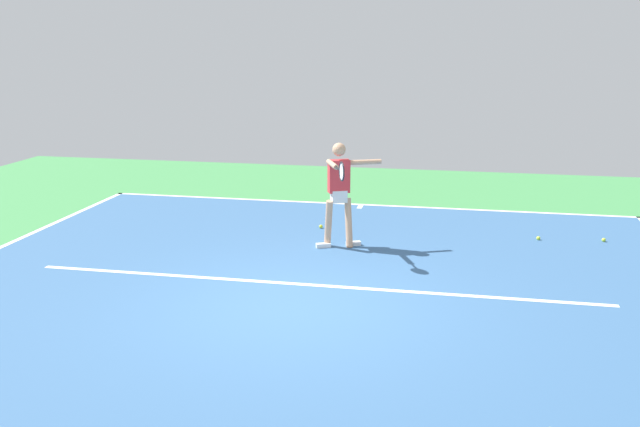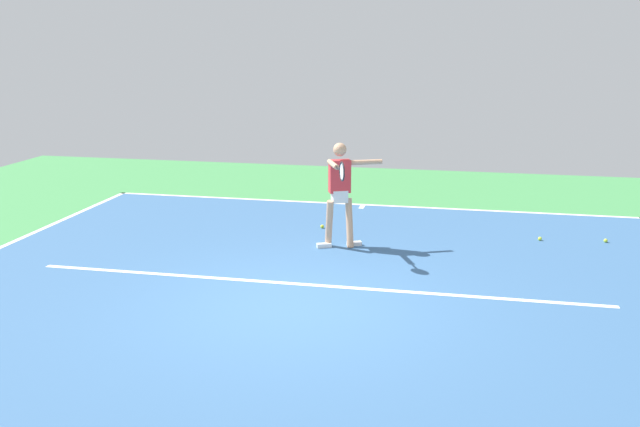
% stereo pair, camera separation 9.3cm
% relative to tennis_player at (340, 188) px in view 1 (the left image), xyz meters
% --- Properties ---
extents(ground_plane, '(20.24, 20.24, 0.00)m').
position_rel_tennis_player_xyz_m(ground_plane, '(0.08, 2.74, -1.00)').
color(ground_plane, '#428E4C').
extents(court_surface, '(10.89, 11.81, 0.00)m').
position_rel_tennis_player_xyz_m(court_surface, '(0.08, 2.74, -1.00)').
color(court_surface, '#38608E').
rests_on(court_surface, ground_plane).
extents(court_line_baseline_near, '(10.89, 0.10, 0.01)m').
position_rel_tennis_player_xyz_m(court_line_baseline_near, '(0.08, -3.11, -0.99)').
color(court_line_baseline_near, white).
rests_on(court_line_baseline_near, ground_plane).
extents(court_line_service, '(8.17, 0.10, 0.01)m').
position_rel_tennis_player_xyz_m(court_line_service, '(0.08, 1.91, -0.99)').
color(court_line_service, white).
rests_on(court_line_service, ground_plane).
extents(court_line_centre_mark, '(0.10, 0.30, 0.01)m').
position_rel_tennis_player_xyz_m(court_line_centre_mark, '(0.08, -2.91, -0.99)').
color(court_line_centre_mark, white).
rests_on(court_line_centre_mark, ground_plane).
extents(tennis_player, '(1.03, 1.34, 1.74)m').
position_rel_tennis_player_xyz_m(tennis_player, '(0.00, 0.00, 0.00)').
color(tennis_player, tan).
rests_on(tennis_player, ground_plane).
extents(tennis_ball_near_player, '(0.07, 0.07, 0.07)m').
position_rel_tennis_player_xyz_m(tennis_ball_near_player, '(-3.26, -1.10, -0.96)').
color(tennis_ball_near_player, '#C6E53D').
rests_on(tennis_ball_near_player, ground_plane).
extents(tennis_ball_centre_court, '(0.07, 0.07, 0.07)m').
position_rel_tennis_player_xyz_m(tennis_ball_centre_court, '(-4.34, -1.20, -0.96)').
color(tennis_ball_centre_court, '#C6E53D').
rests_on(tennis_ball_centre_court, ground_plane).
extents(tennis_ball_far_corner, '(0.07, 0.07, 0.07)m').
position_rel_tennis_player_xyz_m(tennis_ball_far_corner, '(0.53, -1.11, -0.96)').
color(tennis_ball_far_corner, yellow).
rests_on(tennis_ball_far_corner, ground_plane).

